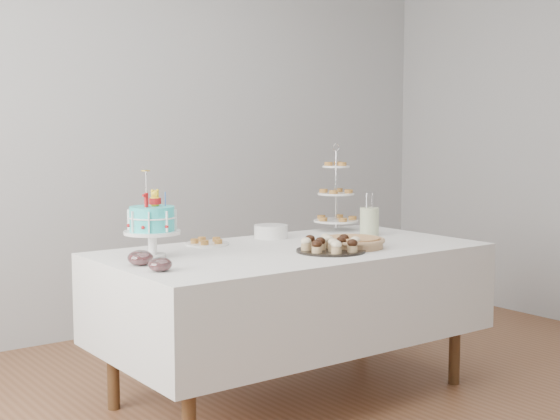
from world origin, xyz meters
TOP-DOWN VIEW (x-y plane):
  - floor at (0.00, 0.00)m, footprint 5.00×5.00m
  - walls at (0.00, 0.00)m, footprint 5.04×4.04m
  - table at (0.00, 0.30)m, footprint 1.92×1.02m
  - birthday_cake at (-0.70, 0.47)m, footprint 0.27×0.27m
  - cupcake_tray at (0.08, 0.09)m, footprint 0.34×0.34m
  - pie at (0.26, 0.13)m, footprint 0.34×0.34m
  - tiered_stand at (0.63, 0.70)m, footprint 0.27×0.27m
  - plate_stack at (0.13, 0.66)m, footprint 0.19×0.19m
  - pastry_plate at (-0.29, 0.65)m, footprint 0.23×0.23m
  - jam_bowl_a at (-0.84, 0.12)m, footprint 0.10×0.10m
  - jam_bowl_b at (-0.84, 0.31)m, footprint 0.11×0.11m
  - utensil_pitcher at (0.64, 0.42)m, footprint 0.11×0.11m

SIDE VIEW (x-z plane):
  - floor at x=0.00m, z-range 0.00..0.00m
  - table at x=0.00m, z-range 0.16..0.93m
  - pastry_plate at x=-0.29m, z-range 0.77..0.80m
  - jam_bowl_a at x=-0.84m, z-range 0.77..0.83m
  - pie at x=0.26m, z-range 0.77..0.83m
  - jam_bowl_b at x=-0.84m, z-range 0.77..0.84m
  - plate_stack at x=0.13m, z-range 0.77..0.84m
  - cupcake_tray at x=0.08m, z-range 0.77..0.85m
  - utensil_pitcher at x=0.64m, z-range 0.74..0.98m
  - birthday_cake at x=-0.70m, z-range 0.68..1.09m
  - tiered_stand at x=0.63m, z-range 0.73..1.24m
  - walls at x=0.00m, z-range 0.00..2.70m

